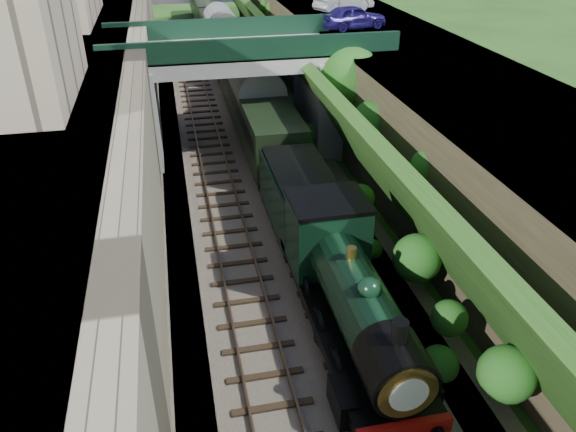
{
  "coord_description": "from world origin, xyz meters",
  "views": [
    {
      "loc": [
        -4.04,
        -8.33,
        13.56
      ],
      "look_at": [
        0.0,
        10.41,
        2.66
      ],
      "focal_mm": 35.0,
      "sensor_mm": 36.0,
      "label": 1
    }
  ],
  "objects_px": {
    "tree": "(352,82)",
    "car_blue": "(353,17)",
    "car_silver": "(344,0)",
    "tender": "(300,202)",
    "road_bridge": "(255,82)",
    "locomotive": "(350,295)"
  },
  "relations": [
    {
      "from": "tree",
      "to": "car_blue",
      "type": "bearing_deg",
      "value": 72.92
    },
    {
      "from": "car_blue",
      "to": "car_silver",
      "type": "distance_m",
      "value": 6.39
    },
    {
      "from": "car_blue",
      "to": "tender",
      "type": "relative_size",
      "value": 0.71
    },
    {
      "from": "road_bridge",
      "to": "tender",
      "type": "relative_size",
      "value": 2.67
    },
    {
      "from": "car_blue",
      "to": "tender",
      "type": "distance_m",
      "value": 16.14
    },
    {
      "from": "road_bridge",
      "to": "car_silver",
      "type": "xyz_separation_m",
      "value": [
        8.18,
        9.33,
        2.94
      ]
    },
    {
      "from": "car_blue",
      "to": "locomotive",
      "type": "bearing_deg",
      "value": 149.78
    },
    {
      "from": "car_blue",
      "to": "tree",
      "type": "bearing_deg",
      "value": 150.12
    },
    {
      "from": "tree",
      "to": "locomotive",
      "type": "relative_size",
      "value": 0.65
    },
    {
      "from": "car_blue",
      "to": "locomotive",
      "type": "distance_m",
      "value": 22.66
    },
    {
      "from": "road_bridge",
      "to": "tender",
      "type": "distance_m",
      "value": 10.91
    },
    {
      "from": "car_blue",
      "to": "road_bridge",
      "type": "bearing_deg",
      "value": 101.32
    },
    {
      "from": "road_bridge",
      "to": "tree",
      "type": "height_order",
      "value": "road_bridge"
    },
    {
      "from": "car_silver",
      "to": "tender",
      "type": "bearing_deg",
      "value": 134.96
    },
    {
      "from": "road_bridge",
      "to": "car_blue",
      "type": "distance_m",
      "value": 8.07
    },
    {
      "from": "car_blue",
      "to": "tender",
      "type": "xyz_separation_m",
      "value": [
        -6.62,
        -13.71,
        -5.36
      ]
    },
    {
      "from": "tree",
      "to": "tender",
      "type": "height_order",
      "value": "tree"
    },
    {
      "from": "car_blue",
      "to": "car_silver",
      "type": "relative_size",
      "value": 0.93
    },
    {
      "from": "tender",
      "to": "locomotive",
      "type": "bearing_deg",
      "value": -90.0
    },
    {
      "from": "car_silver",
      "to": "tender",
      "type": "xyz_separation_m",
      "value": [
        -7.93,
        -19.96,
        -5.39
      ]
    },
    {
      "from": "tree",
      "to": "car_blue",
      "type": "xyz_separation_m",
      "value": [
        1.9,
        6.19,
        2.33
      ]
    },
    {
      "from": "road_bridge",
      "to": "car_blue",
      "type": "xyz_separation_m",
      "value": [
        6.87,
        3.08,
        2.9
      ]
    }
  ]
}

